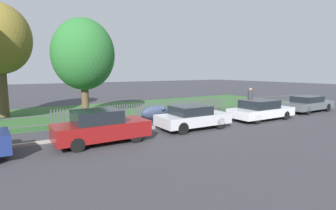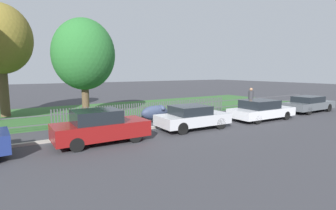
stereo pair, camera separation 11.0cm
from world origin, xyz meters
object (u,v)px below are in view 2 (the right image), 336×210
at_px(covered_motorcycle, 155,112).
at_px(tree_behind_motorcycle, 0,40).
at_px(parked_car_red_compact, 261,110).
at_px(parked_car_black_saloon, 100,127).
at_px(parked_car_white_van, 309,104).
at_px(tree_mid_park, 84,55).
at_px(pedestrian_near_fence, 251,98).
at_px(parked_car_navy_estate, 192,117).

relative_size(covered_motorcycle, tree_behind_motorcycle, 0.25).
bearing_deg(parked_car_red_compact, parked_car_black_saloon, -179.60).
bearing_deg(parked_car_white_van, tree_mid_park, 155.39).
bearing_deg(parked_car_red_compact, pedestrian_near_fence, 52.29).
height_order(covered_motorcycle, tree_behind_motorcycle, tree_behind_motorcycle).
bearing_deg(covered_motorcycle, tree_behind_motorcycle, 137.35).
relative_size(tree_behind_motorcycle, tree_mid_park, 1.17).
bearing_deg(pedestrian_near_fence, parked_car_white_van, 84.79).
height_order(parked_car_black_saloon, covered_motorcycle, parked_car_black_saloon).
height_order(parked_car_black_saloon, parked_car_navy_estate, parked_car_black_saloon).
bearing_deg(pedestrian_near_fence, tree_mid_park, -80.90).
distance_m(covered_motorcycle, pedestrian_near_fence, 8.39).
height_order(parked_car_red_compact, pedestrian_near_fence, pedestrian_near_fence).
relative_size(parked_car_black_saloon, tree_mid_park, 0.62).
height_order(parked_car_red_compact, tree_mid_park, tree_mid_park).
relative_size(parked_car_red_compact, tree_mid_park, 0.68).
bearing_deg(tree_mid_park, parked_car_navy_estate, -59.25).
bearing_deg(parked_car_navy_estate, parked_car_black_saloon, -177.12).
height_order(parked_car_navy_estate, parked_car_white_van, parked_car_navy_estate).
xyz_separation_m(parked_car_white_van, covered_motorcycle, (-12.05, 2.68, -0.00)).
xyz_separation_m(covered_motorcycle, pedestrian_near_fence, (8.38, -0.17, 0.41)).
xyz_separation_m(parked_car_red_compact, tree_mid_park, (-9.31, 6.87, 3.55)).
bearing_deg(tree_behind_motorcycle, parked_car_black_saloon, -71.44).
xyz_separation_m(tree_mid_park, pedestrian_near_fence, (11.49, -4.20, -3.15)).
relative_size(parked_car_black_saloon, parked_car_navy_estate, 1.00).
bearing_deg(pedestrian_near_fence, parked_car_red_compact, -9.91).
distance_m(parked_car_red_compact, pedestrian_near_fence, 3.47).
distance_m(parked_car_red_compact, tree_mid_park, 12.11).
bearing_deg(covered_motorcycle, parked_car_navy_estate, -70.70).
relative_size(parked_car_navy_estate, tree_behind_motorcycle, 0.53).
distance_m(parked_car_black_saloon, parked_car_red_compact, 10.50).
xyz_separation_m(parked_car_navy_estate, parked_car_white_van, (11.22, -0.08, -0.02)).
relative_size(parked_car_red_compact, tree_behind_motorcycle, 0.58).
bearing_deg(covered_motorcycle, pedestrian_near_fence, 0.44).
distance_m(parked_car_red_compact, covered_motorcycle, 6.82).
xyz_separation_m(parked_car_white_van, pedestrian_near_fence, (-3.67, 2.51, 0.41)).
bearing_deg(parked_car_navy_estate, pedestrian_near_fence, 19.86).
bearing_deg(pedestrian_near_fence, parked_car_black_saloon, -49.68).
bearing_deg(parked_car_navy_estate, parked_car_white_van, 1.61).
distance_m(parked_car_navy_estate, parked_car_white_van, 11.22).
height_order(parked_car_red_compact, tree_behind_motorcycle, tree_behind_motorcycle).
distance_m(parked_car_white_van, tree_behind_motorcycle, 22.70).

